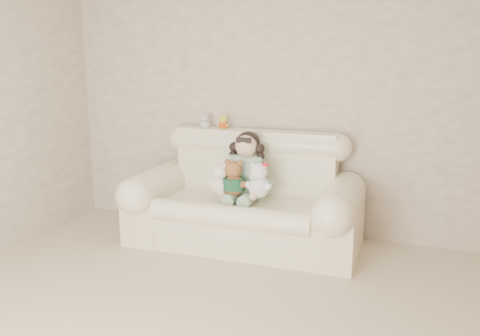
# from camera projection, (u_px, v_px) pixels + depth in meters

# --- Properties ---
(wall_back) EXTENTS (4.50, 0.00, 4.50)m
(wall_back) POSITION_uv_depth(u_px,v_px,m) (286.00, 101.00, 4.83)
(wall_back) COLOR beige
(wall_back) RESTS_ON ground
(sofa) EXTENTS (2.10, 0.95, 1.03)m
(sofa) POSITION_uv_depth(u_px,v_px,m) (244.00, 191.00, 4.62)
(sofa) COLOR beige
(sofa) RESTS_ON floor
(seated_child) EXTENTS (0.43, 0.50, 0.64)m
(seated_child) POSITION_uv_depth(u_px,v_px,m) (246.00, 165.00, 4.64)
(seated_child) COLOR #317A46
(seated_child) RESTS_ON sofa
(brown_teddy) EXTENTS (0.27, 0.22, 0.38)m
(brown_teddy) POSITION_uv_depth(u_px,v_px,m) (234.00, 174.00, 4.48)
(brown_teddy) COLOR brown
(brown_teddy) RESTS_ON sofa
(white_cat) EXTENTS (0.29, 0.26, 0.38)m
(white_cat) POSITION_uv_depth(u_px,v_px,m) (259.00, 176.00, 4.42)
(white_cat) COLOR white
(white_cat) RESTS_ON sofa
(cream_teddy) EXTENTS (0.25, 0.22, 0.34)m
(cream_teddy) POSITION_uv_depth(u_px,v_px,m) (220.00, 176.00, 4.52)
(cream_teddy) COLOR white
(cream_teddy) RESTS_ON sofa
(yellow_mini_bear) EXTENTS (0.12, 0.09, 0.17)m
(yellow_mini_bear) POSITION_uv_depth(u_px,v_px,m) (223.00, 121.00, 4.92)
(yellow_mini_bear) COLOR yellow
(yellow_mini_bear) RESTS_ON sofa
(grey_mini_plush) EXTENTS (0.13, 0.11, 0.18)m
(grey_mini_plush) POSITION_uv_depth(u_px,v_px,m) (205.00, 121.00, 4.97)
(grey_mini_plush) COLOR silver
(grey_mini_plush) RESTS_ON sofa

